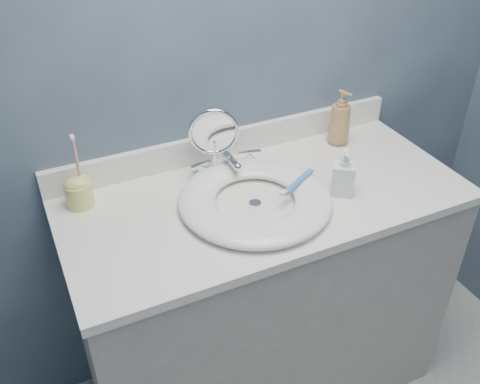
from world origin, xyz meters
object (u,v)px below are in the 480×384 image
makeup_mirror (214,140)px  soap_bottle_amber (340,118)px  toothbrush_holder (78,190)px  soap_bottle_clear (344,171)px

makeup_mirror → soap_bottle_amber: bearing=19.0°
soap_bottle_amber → toothbrush_holder: bearing=164.7°
toothbrush_holder → makeup_mirror: bearing=-2.3°
soap_bottle_clear → makeup_mirror: bearing=176.6°
soap_bottle_clear → toothbrush_holder: size_ratio=0.64×
soap_bottle_amber → soap_bottle_clear: bearing=-136.1°
soap_bottle_clear → toothbrush_holder: (-0.73, 0.27, -0.02)m
makeup_mirror → soap_bottle_clear: (0.31, -0.25, -0.05)m
soap_bottle_amber → toothbrush_holder: (-0.88, 0.01, -0.04)m
makeup_mirror → soap_bottle_clear: makeup_mirror is taller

